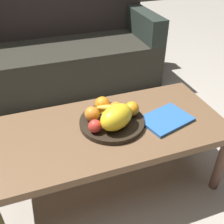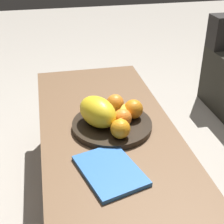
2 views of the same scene
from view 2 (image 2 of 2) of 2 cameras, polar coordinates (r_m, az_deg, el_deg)
ground_plane at (r=1.65m, az=-0.84°, el=-14.15°), size 8.00×8.00×0.00m
coffee_table at (r=1.42m, az=-0.94°, el=-3.61°), size 1.21×0.55×0.41m
fruit_bowl at (r=1.37m, az=0.00°, el=-2.26°), size 0.33×0.33×0.03m
melon_large_front at (r=1.32m, az=-2.48°, el=0.04°), size 0.22×0.19×0.12m
orange_front at (r=1.32m, az=1.84°, el=-1.03°), size 0.07×0.07×0.07m
orange_left at (r=1.43m, az=0.55°, el=1.58°), size 0.08×0.08×0.08m
orange_right at (r=1.25m, az=1.46°, el=-2.92°), size 0.08×0.08×0.08m
orange_back at (r=1.38m, az=3.70°, el=0.49°), size 0.08×0.08×0.08m
apple_front at (r=1.42m, az=-3.17°, el=1.23°), size 0.06×0.06×0.06m
banana_bunch at (r=1.35m, az=1.46°, el=-0.69°), size 0.16×0.15×0.06m
magazine at (r=1.14m, az=-0.34°, el=-10.07°), size 0.29×0.24×0.02m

